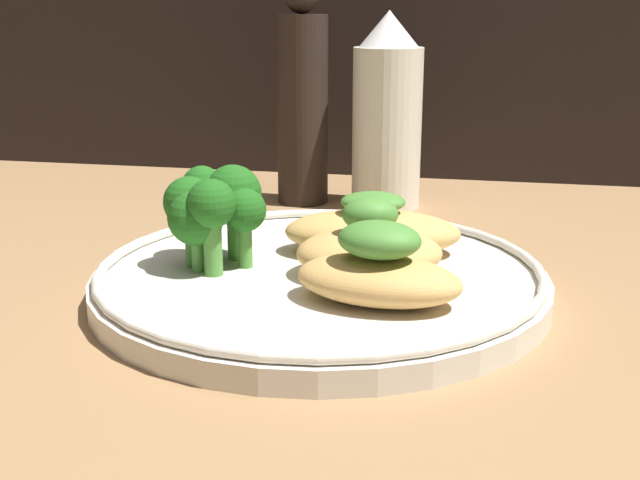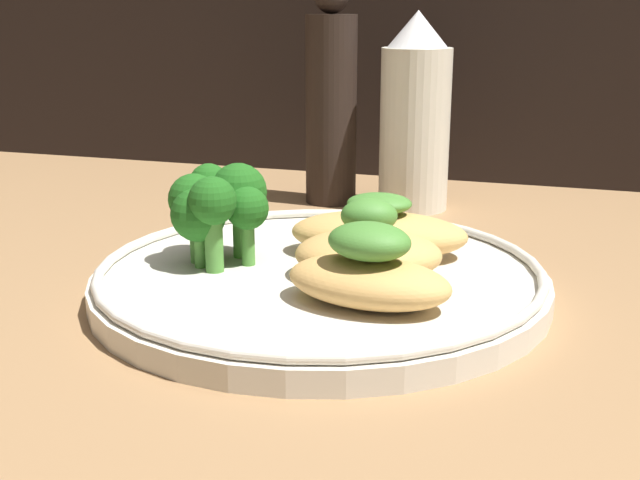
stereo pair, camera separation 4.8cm
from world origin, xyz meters
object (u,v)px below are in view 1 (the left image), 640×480
plate (320,278)px  pepper_grinder (302,103)px  broccoli_bunch (213,206)px  sauce_bottle (387,115)px

plate → pepper_grinder: 25.02cm
broccoli_bunch → pepper_grinder: 23.41cm
sauce_bottle → plate: bearing=-92.6°
sauce_bottle → pepper_grinder: bearing=-180.0°
pepper_grinder → plate: bearing=-74.7°
broccoli_bunch → pepper_grinder: size_ratio=0.34×
broccoli_bunch → pepper_grinder: (0.27, 23.15, 3.48)cm
plate → broccoli_bunch: bearing=-178.2°
plate → broccoli_bunch: 7.82cm
plate → pepper_grinder: bearing=105.3°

